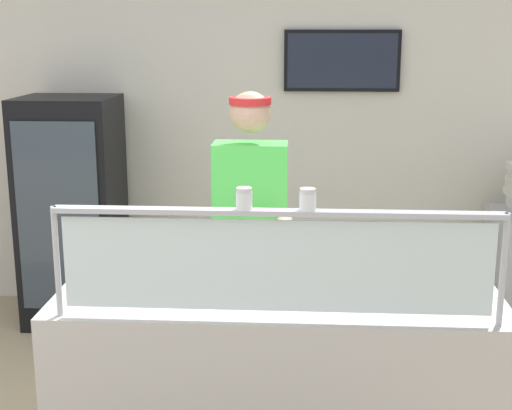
{
  "coord_description": "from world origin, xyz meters",
  "views": [
    {
      "loc": [
        1.05,
        -2.61,
        2.06
      ],
      "look_at": [
        0.86,
        0.42,
        1.33
      ],
      "focal_mm": 51.05,
      "sensor_mm": 36.0,
      "label": 1
    }
  ],
  "objects_px": {
    "parmesan_shaker": "(244,200)",
    "worker_figure": "(251,237)",
    "pizza_tray": "(275,281)",
    "pizza_server": "(268,277)",
    "pepper_flake_shaker": "(308,201)",
    "drink_fridge": "(73,211)"
  },
  "relations": [
    {
      "from": "parmesan_shaker",
      "to": "worker_figure",
      "type": "bearing_deg",
      "value": 92.37
    },
    {
      "from": "pizza_tray",
      "to": "pizza_server",
      "type": "distance_m",
      "value": 0.04
    },
    {
      "from": "pizza_tray",
      "to": "parmesan_shaker",
      "type": "xyz_separation_m",
      "value": [
        -0.1,
        -0.41,
        0.47
      ]
    },
    {
      "from": "pizza_tray",
      "to": "pepper_flake_shaker",
      "type": "bearing_deg",
      "value": -71.64
    },
    {
      "from": "pizza_server",
      "to": "pepper_flake_shaker",
      "type": "xyz_separation_m",
      "value": [
        0.16,
        -0.39,
        0.44
      ]
    },
    {
      "from": "pizza_tray",
      "to": "worker_figure",
      "type": "distance_m",
      "value": 0.59
    },
    {
      "from": "worker_figure",
      "to": "drink_fridge",
      "type": "height_order",
      "value": "worker_figure"
    },
    {
      "from": "worker_figure",
      "to": "parmesan_shaker",
      "type": "bearing_deg",
      "value": -87.63
    },
    {
      "from": "pizza_server",
      "to": "worker_figure",
      "type": "bearing_deg",
      "value": 102.84
    },
    {
      "from": "parmesan_shaker",
      "to": "worker_figure",
      "type": "distance_m",
      "value": 1.07
    },
    {
      "from": "parmesan_shaker",
      "to": "pepper_flake_shaker",
      "type": "xyz_separation_m",
      "value": [
        0.24,
        0.0,
        -0.0
      ]
    },
    {
      "from": "pepper_flake_shaker",
      "to": "pizza_tray",
      "type": "bearing_deg",
      "value": 108.36
    },
    {
      "from": "pizza_server",
      "to": "drink_fridge",
      "type": "relative_size",
      "value": 0.17
    },
    {
      "from": "drink_fridge",
      "to": "pizza_server",
      "type": "bearing_deg",
      "value": -51.34
    },
    {
      "from": "pizza_tray",
      "to": "pepper_flake_shaker",
      "type": "relative_size",
      "value": 5.43
    },
    {
      "from": "pepper_flake_shaker",
      "to": "drink_fridge",
      "type": "relative_size",
      "value": 0.05
    },
    {
      "from": "pizza_server",
      "to": "worker_figure",
      "type": "height_order",
      "value": "worker_figure"
    },
    {
      "from": "pepper_flake_shaker",
      "to": "worker_figure",
      "type": "distance_m",
      "value": 1.1
    },
    {
      "from": "parmesan_shaker",
      "to": "pepper_flake_shaker",
      "type": "height_order",
      "value": "same"
    },
    {
      "from": "pizza_server",
      "to": "drink_fridge",
      "type": "height_order",
      "value": "drink_fridge"
    },
    {
      "from": "pepper_flake_shaker",
      "to": "drink_fridge",
      "type": "bearing_deg",
      "value": 126.24
    },
    {
      "from": "pizza_server",
      "to": "parmesan_shaker",
      "type": "height_order",
      "value": "parmesan_shaker"
    }
  ]
}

